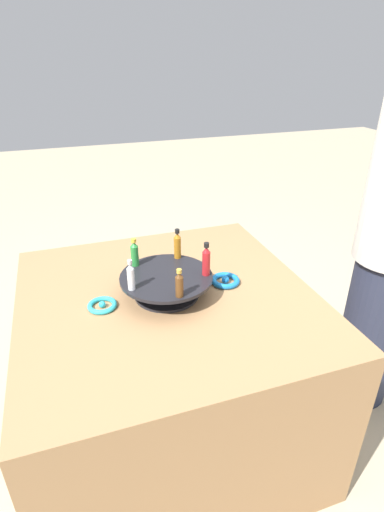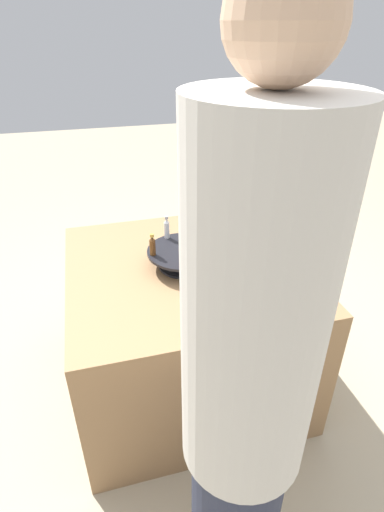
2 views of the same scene
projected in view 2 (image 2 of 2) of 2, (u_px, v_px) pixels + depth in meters
The scene contains 11 objects.
ground_plane at pixel (186, 374), 2.19m from camera, with size 12.00×12.00×0.00m, color tan.
party_table at pixel (185, 324), 2.01m from camera, with size 1.06×1.06×0.71m.
display_stand at pixel (184, 256), 1.80m from camera, with size 0.33×0.33×0.08m.
bottle_amber at pixel (215, 244), 1.72m from camera, with size 0.03×0.03×0.12m.
bottle_green at pixel (203, 228), 1.86m from camera, with size 0.03×0.03×0.11m.
bottle_clear at pixel (167, 228), 1.86m from camera, with size 0.02×0.02×0.11m.
bottle_brown at pixel (152, 245), 1.73m from camera, with size 0.03×0.03×0.10m.
bottle_red at pixel (183, 255), 1.64m from camera, with size 0.03×0.03×0.13m.
ribbon_bow_blue at pixel (200, 292), 1.63m from camera, with size 0.11×0.11×0.03m.
ribbon_bow_teal at pixel (172, 240), 2.02m from camera, with size 0.10×0.10×0.02m.
person_figure at pixel (245, 405), 0.94m from camera, with size 0.30×0.30×1.77m.
Camera 2 is at (-1.51, 0.37, 1.68)m, focal length 28.00 mm.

